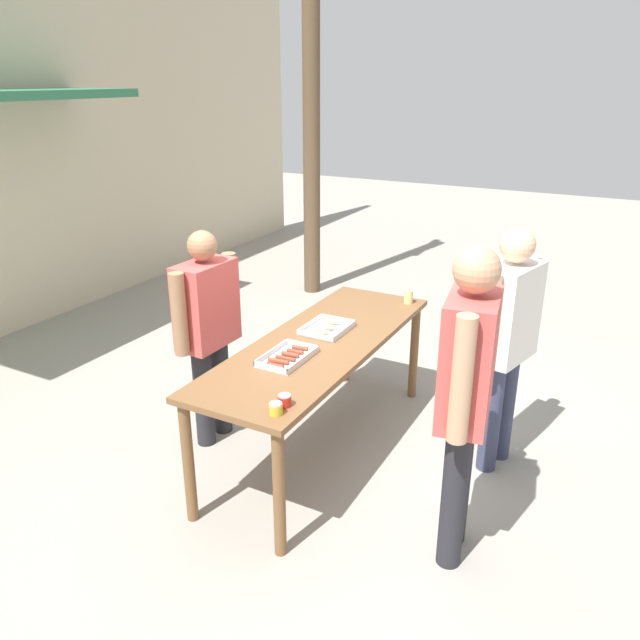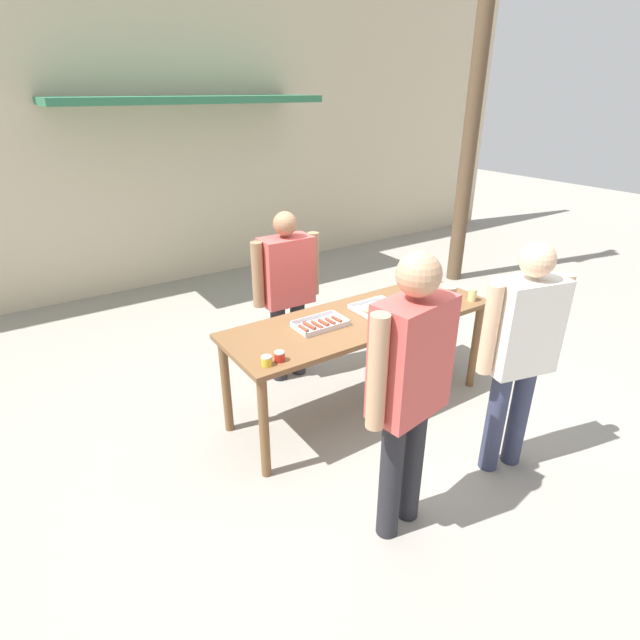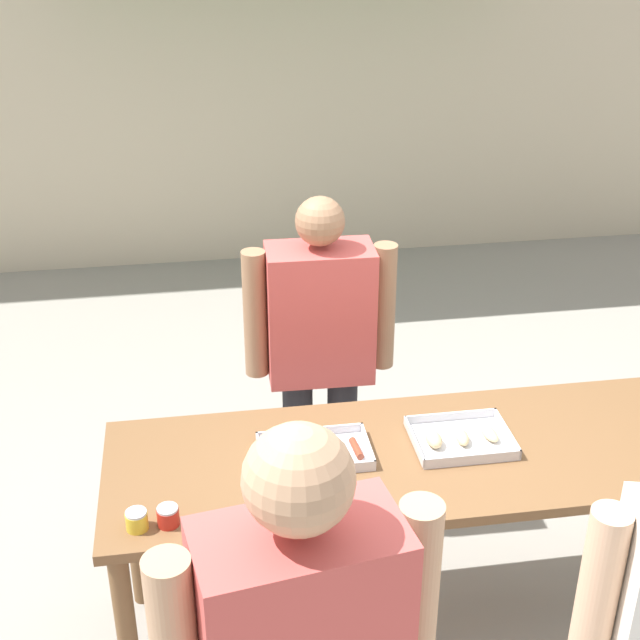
{
  "view_description": "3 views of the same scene",
  "coord_description": "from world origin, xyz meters",
  "px_view_note": "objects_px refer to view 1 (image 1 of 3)",
  "views": [
    {
      "loc": [
        -3.48,
        -1.86,
        2.55
      ],
      "look_at": [
        0.0,
        0.0,
        1.01
      ],
      "focal_mm": 35.0,
      "sensor_mm": 36.0,
      "label": 1
    },
    {
      "loc": [
        -2.3,
        -2.85,
        2.53
      ],
      "look_at": [
        -0.37,
        0.04,
        0.91
      ],
      "focal_mm": 28.0,
      "sensor_mm": 36.0,
      "label": 2
    },
    {
      "loc": [
        -0.77,
        -2.6,
        2.78
      ],
      "look_at": [
        -0.24,
        0.78,
        1.03
      ],
      "focal_mm": 50.0,
      "sensor_mm": 36.0,
      "label": 3
    }
  ],
  "objects_px": {
    "person_server_behind_table": "(208,322)",
    "person_customer_holding_hotdog": "(466,384)",
    "food_tray_sausages": "(287,358)",
    "condiment_jar_mustard": "(276,409)",
    "condiment_jar_ketchup": "(285,400)",
    "utility_pole": "(311,60)",
    "food_tray_buns": "(327,328)",
    "beer_cup": "(408,297)",
    "person_customer_with_cup": "(507,331)"
  },
  "relations": [
    {
      "from": "person_server_behind_table",
      "to": "person_customer_holding_hotdog",
      "type": "xyz_separation_m",
      "value": [
        -0.35,
        -1.94,
        0.14
      ]
    },
    {
      "from": "condiment_jar_mustard",
      "to": "person_customer_with_cup",
      "type": "bearing_deg",
      "value": -32.41
    },
    {
      "from": "person_customer_holding_hotdog",
      "to": "condiment_jar_ketchup",
      "type": "bearing_deg",
      "value": -79.83
    },
    {
      "from": "utility_pole",
      "to": "condiment_jar_mustard",
      "type": "bearing_deg",
      "value": -153.59
    },
    {
      "from": "condiment_jar_mustard",
      "to": "beer_cup",
      "type": "bearing_deg",
      "value": -0.02
    },
    {
      "from": "beer_cup",
      "to": "person_server_behind_table",
      "type": "xyz_separation_m",
      "value": [
        -1.24,
        1.04,
        0.02
      ]
    },
    {
      "from": "condiment_jar_mustard",
      "to": "person_customer_holding_hotdog",
      "type": "distance_m",
      "value": 1.01
    },
    {
      "from": "condiment_jar_ketchup",
      "to": "utility_pole",
      "type": "distance_m",
      "value": 4.9
    },
    {
      "from": "condiment_jar_mustard",
      "to": "beer_cup",
      "type": "distance_m",
      "value": 2.0
    },
    {
      "from": "person_customer_holding_hotdog",
      "to": "person_customer_with_cup",
      "type": "height_order",
      "value": "person_customer_holding_hotdog"
    },
    {
      "from": "utility_pole",
      "to": "person_server_behind_table",
      "type": "bearing_deg",
      "value": -163.26
    },
    {
      "from": "food_tray_buns",
      "to": "person_customer_holding_hotdog",
      "type": "height_order",
      "value": "person_customer_holding_hotdog"
    },
    {
      "from": "food_tray_sausages",
      "to": "person_customer_holding_hotdog",
      "type": "height_order",
      "value": "person_customer_holding_hotdog"
    },
    {
      "from": "person_server_behind_table",
      "to": "utility_pole",
      "type": "distance_m",
      "value": 3.96
    },
    {
      "from": "food_tray_buns",
      "to": "person_server_behind_table",
      "type": "height_order",
      "value": "person_server_behind_table"
    },
    {
      "from": "food_tray_buns",
      "to": "person_customer_holding_hotdog",
      "type": "bearing_deg",
      "value": -122.26
    },
    {
      "from": "person_customer_with_cup",
      "to": "utility_pole",
      "type": "bearing_deg",
      "value": -118.59
    },
    {
      "from": "person_server_behind_table",
      "to": "food_tray_sausages",
      "type": "bearing_deg",
      "value": -99.36
    },
    {
      "from": "food_tray_buns",
      "to": "utility_pole",
      "type": "bearing_deg",
      "value": 30.59
    },
    {
      "from": "person_customer_holding_hotdog",
      "to": "food_tray_sausages",
      "type": "bearing_deg",
      "value": -108.8
    },
    {
      "from": "beer_cup",
      "to": "utility_pole",
      "type": "relative_size",
      "value": 0.02
    },
    {
      "from": "condiment_jar_ketchup",
      "to": "condiment_jar_mustard",
      "type": "bearing_deg",
      "value": -177.2
    },
    {
      "from": "food_tray_buns",
      "to": "beer_cup",
      "type": "xyz_separation_m",
      "value": [
        0.82,
        -0.3,
        0.04
      ]
    },
    {
      "from": "beer_cup",
      "to": "person_customer_holding_hotdog",
      "type": "xyz_separation_m",
      "value": [
        -1.59,
        -0.9,
        0.16
      ]
    },
    {
      "from": "condiment_jar_mustard",
      "to": "person_customer_with_cup",
      "type": "height_order",
      "value": "person_customer_with_cup"
    },
    {
      "from": "food_tray_buns",
      "to": "person_server_behind_table",
      "type": "xyz_separation_m",
      "value": [
        -0.41,
        0.74,
        0.06
      ]
    },
    {
      "from": "person_server_behind_table",
      "to": "person_customer_holding_hotdog",
      "type": "height_order",
      "value": "person_customer_holding_hotdog"
    },
    {
      "from": "food_tray_buns",
      "to": "utility_pole",
      "type": "height_order",
      "value": "utility_pole"
    },
    {
      "from": "condiment_jar_ketchup",
      "to": "person_customer_with_cup",
      "type": "distance_m",
      "value": 1.6
    },
    {
      "from": "condiment_jar_ketchup",
      "to": "person_server_behind_table",
      "type": "bearing_deg",
      "value": 57.39
    },
    {
      "from": "food_tray_buns",
      "to": "person_customer_with_cup",
      "type": "height_order",
      "value": "person_customer_with_cup"
    },
    {
      "from": "person_customer_with_cup",
      "to": "utility_pole",
      "type": "height_order",
      "value": "utility_pole"
    },
    {
      "from": "food_tray_buns",
      "to": "condiment_jar_ketchup",
      "type": "height_order",
      "value": "condiment_jar_ketchup"
    },
    {
      "from": "utility_pole",
      "to": "person_customer_with_cup",
      "type": "bearing_deg",
      "value": -132.7
    },
    {
      "from": "food_tray_sausages",
      "to": "utility_pole",
      "type": "bearing_deg",
      "value": 26.47
    },
    {
      "from": "person_server_behind_table",
      "to": "condiment_jar_ketchup",
      "type": "bearing_deg",
      "value": -121.24
    },
    {
      "from": "beer_cup",
      "to": "utility_pole",
      "type": "xyz_separation_m",
      "value": [
        2.15,
        2.06,
        1.81
      ]
    },
    {
      "from": "condiment_jar_ketchup",
      "to": "person_customer_holding_hotdog",
      "type": "xyz_separation_m",
      "value": [
        0.32,
        -0.91,
        0.18
      ]
    },
    {
      "from": "food_tray_sausages",
      "to": "condiment_jar_mustard",
      "type": "relative_size",
      "value": 5.57
    },
    {
      "from": "food_tray_sausages",
      "to": "condiment_jar_ketchup",
      "type": "distance_m",
      "value": 0.6
    },
    {
      "from": "food_tray_sausages",
      "to": "person_customer_with_cup",
      "type": "relative_size",
      "value": 0.24
    },
    {
      "from": "person_customer_holding_hotdog",
      "to": "condiment_jar_mustard",
      "type": "bearing_deg",
      "value": -74.27
    },
    {
      "from": "beer_cup",
      "to": "utility_pole",
      "type": "height_order",
      "value": "utility_pole"
    },
    {
      "from": "food_tray_buns",
      "to": "condiment_jar_mustard",
      "type": "distance_m",
      "value": 1.22
    },
    {
      "from": "utility_pole",
      "to": "beer_cup",
      "type": "bearing_deg",
      "value": -136.17
    },
    {
      "from": "food_tray_sausages",
      "to": "food_tray_buns",
      "type": "height_order",
      "value": "food_tray_buns"
    },
    {
      "from": "food_tray_sausages",
      "to": "food_tray_buns",
      "type": "relative_size",
      "value": 1.12
    },
    {
      "from": "food_tray_sausages",
      "to": "condiment_jar_mustard",
      "type": "distance_m",
      "value": 0.69
    },
    {
      "from": "condiment_jar_mustard",
      "to": "utility_pole",
      "type": "bearing_deg",
      "value": 26.41
    },
    {
      "from": "condiment_jar_ketchup",
      "to": "person_customer_holding_hotdog",
      "type": "height_order",
      "value": "person_customer_holding_hotdog"
    }
  ]
}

